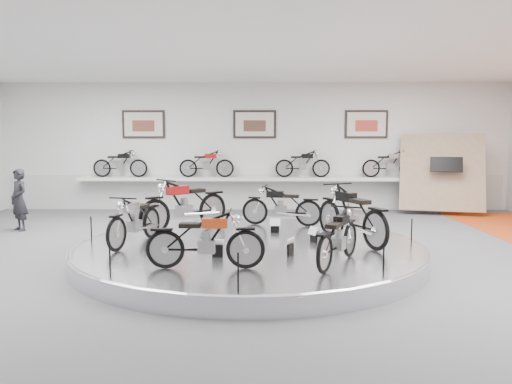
{
  "coord_description": "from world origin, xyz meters",
  "views": [
    {
      "loc": [
        0.23,
        -8.82,
        2.22
      ],
      "look_at": [
        0.12,
        0.6,
        1.23
      ],
      "focal_mm": 35.0,
      "sensor_mm": 36.0,
      "label": 1
    }
  ],
  "objects_px": {
    "display_platform": "(250,251)",
    "bike_c": "(185,204)",
    "shelf": "(255,179)",
    "bike_a": "(351,214)",
    "bike_f": "(338,237)",
    "bike_d": "(135,220)",
    "bike_b": "(281,206)",
    "visitor": "(19,200)",
    "bike_e": "(205,239)"
  },
  "relations": [
    {
      "from": "display_platform",
      "to": "bike_c",
      "type": "distance_m",
      "value": 2.05
    },
    {
      "from": "shelf",
      "to": "bike_a",
      "type": "relative_size",
      "value": 5.92
    },
    {
      "from": "bike_f",
      "to": "bike_d",
      "type": "bearing_deg",
      "value": 95.01
    },
    {
      "from": "bike_b",
      "to": "shelf",
      "type": "bearing_deg",
      "value": -68.81
    },
    {
      "from": "shelf",
      "to": "bike_f",
      "type": "relative_size",
      "value": 7.41
    },
    {
      "from": "bike_a",
      "to": "visitor",
      "type": "distance_m",
      "value": 8.08
    },
    {
      "from": "bike_b",
      "to": "visitor",
      "type": "relative_size",
      "value": 1.01
    },
    {
      "from": "bike_c",
      "to": "bike_d",
      "type": "bearing_deg",
      "value": 18.96
    },
    {
      "from": "display_platform",
      "to": "bike_d",
      "type": "xyz_separation_m",
      "value": [
        -2.1,
        -0.13,
        0.61
      ]
    },
    {
      "from": "bike_e",
      "to": "bike_d",
      "type": "bearing_deg",
      "value": 130.59
    },
    {
      "from": "bike_b",
      "to": "visitor",
      "type": "height_order",
      "value": "visitor"
    },
    {
      "from": "display_platform",
      "to": "shelf",
      "type": "bearing_deg",
      "value": 90.0
    },
    {
      "from": "bike_b",
      "to": "bike_d",
      "type": "relative_size",
      "value": 0.98
    },
    {
      "from": "bike_c",
      "to": "visitor",
      "type": "xyz_separation_m",
      "value": [
        -4.3,
        1.56,
        -0.1
      ]
    },
    {
      "from": "shelf",
      "to": "bike_a",
      "type": "height_order",
      "value": "bike_a"
    },
    {
      "from": "bike_f",
      "to": "display_platform",
      "type": "bearing_deg",
      "value": 69.14
    },
    {
      "from": "bike_c",
      "to": "bike_f",
      "type": "bearing_deg",
      "value": 88.87
    },
    {
      "from": "bike_e",
      "to": "bike_f",
      "type": "bearing_deg",
      "value": 7.06
    },
    {
      "from": "bike_b",
      "to": "bike_c",
      "type": "distance_m",
      "value": 2.16
    },
    {
      "from": "bike_c",
      "to": "bike_e",
      "type": "height_order",
      "value": "bike_c"
    },
    {
      "from": "bike_f",
      "to": "visitor",
      "type": "distance_m",
      "value": 8.38
    },
    {
      "from": "bike_a",
      "to": "bike_d",
      "type": "distance_m",
      "value": 3.99
    },
    {
      "from": "display_platform",
      "to": "bike_e",
      "type": "height_order",
      "value": "bike_e"
    },
    {
      "from": "bike_a",
      "to": "bike_e",
      "type": "xyz_separation_m",
      "value": [
        -2.5,
        -1.92,
        -0.1
      ]
    },
    {
      "from": "bike_c",
      "to": "bike_d",
      "type": "relative_size",
      "value": 1.22
    },
    {
      "from": "bike_a",
      "to": "bike_d",
      "type": "xyz_separation_m",
      "value": [
        -3.98,
        -0.21,
        -0.09
      ]
    },
    {
      "from": "visitor",
      "to": "bike_f",
      "type": "bearing_deg",
      "value": 6.53
    },
    {
      "from": "bike_a",
      "to": "bike_f",
      "type": "relative_size",
      "value": 1.25
    },
    {
      "from": "shelf",
      "to": "bike_d",
      "type": "xyz_separation_m",
      "value": [
        -2.1,
        -6.53,
        -0.24
      ]
    },
    {
      "from": "shelf",
      "to": "bike_c",
      "type": "xyz_separation_m",
      "value": [
        -1.4,
        -5.09,
        -0.14
      ]
    },
    {
      "from": "display_platform",
      "to": "bike_a",
      "type": "xyz_separation_m",
      "value": [
        1.89,
        0.08,
        0.7
      ]
    },
    {
      "from": "display_platform",
      "to": "visitor",
      "type": "bearing_deg",
      "value": 153.23
    },
    {
      "from": "bike_b",
      "to": "bike_e",
      "type": "xyz_separation_m",
      "value": [
        -1.28,
        -3.78,
        -0.01
      ]
    },
    {
      "from": "bike_b",
      "to": "bike_c",
      "type": "bearing_deg",
      "value": 29.58
    },
    {
      "from": "bike_d",
      "to": "bike_f",
      "type": "height_order",
      "value": "bike_d"
    },
    {
      "from": "visitor",
      "to": "display_platform",
      "type": "bearing_deg",
      "value": 11.86
    },
    {
      "from": "bike_e",
      "to": "bike_b",
      "type": "bearing_deg",
      "value": 70.98
    },
    {
      "from": "bike_a",
      "to": "bike_c",
      "type": "bearing_deg",
      "value": 44.66
    },
    {
      "from": "bike_d",
      "to": "visitor",
      "type": "xyz_separation_m",
      "value": [
        -3.6,
        3.0,
        0.0
      ]
    },
    {
      "from": "bike_d",
      "to": "bike_c",
      "type": "bearing_deg",
      "value": 170.1
    },
    {
      "from": "bike_d",
      "to": "display_platform",
      "type": "bearing_deg",
      "value": 109.36
    },
    {
      "from": "shelf",
      "to": "visitor",
      "type": "height_order",
      "value": "visitor"
    },
    {
      "from": "bike_c",
      "to": "display_platform",
      "type": "bearing_deg",
      "value": 91.64
    },
    {
      "from": "bike_c",
      "to": "bike_d",
      "type": "xyz_separation_m",
      "value": [
        -0.7,
        -1.44,
        -0.1
      ]
    },
    {
      "from": "bike_f",
      "to": "visitor",
      "type": "xyz_separation_m",
      "value": [
        -7.1,
        4.45,
        0.02
      ]
    },
    {
      "from": "bike_d",
      "to": "shelf",
      "type": "bearing_deg",
      "value": 178.1
    },
    {
      "from": "bike_b",
      "to": "bike_c",
      "type": "height_order",
      "value": "bike_c"
    },
    {
      "from": "bike_a",
      "to": "bike_c",
      "type": "height_order",
      "value": "bike_c"
    },
    {
      "from": "display_platform",
      "to": "bike_a",
      "type": "height_order",
      "value": "bike_a"
    },
    {
      "from": "bike_b",
      "to": "bike_d",
      "type": "xyz_separation_m",
      "value": [
        -2.76,
        -2.07,
        0.01
      ]
    }
  ]
}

